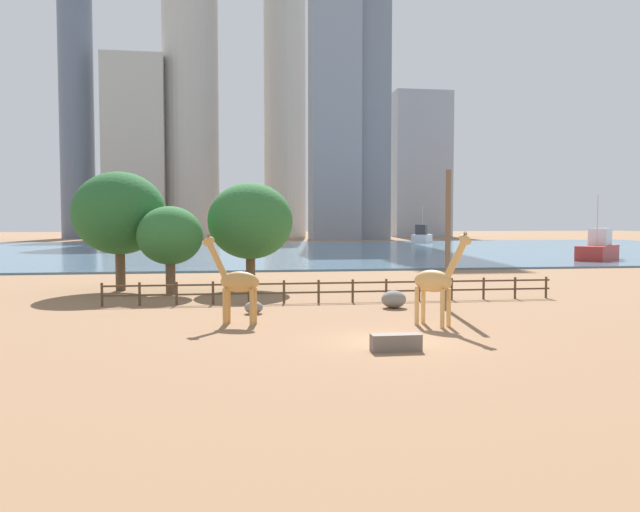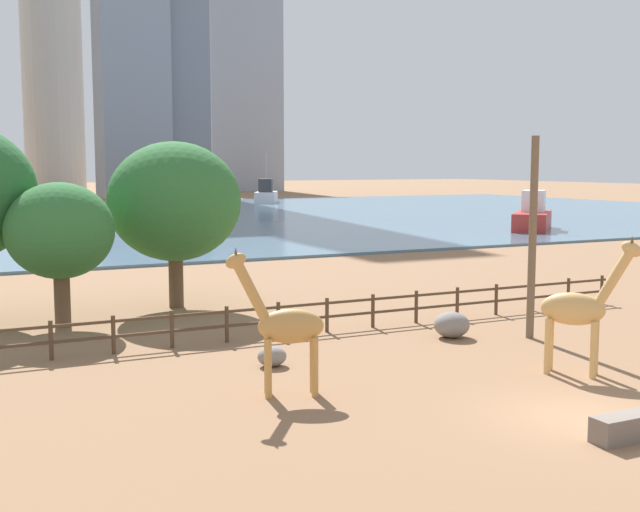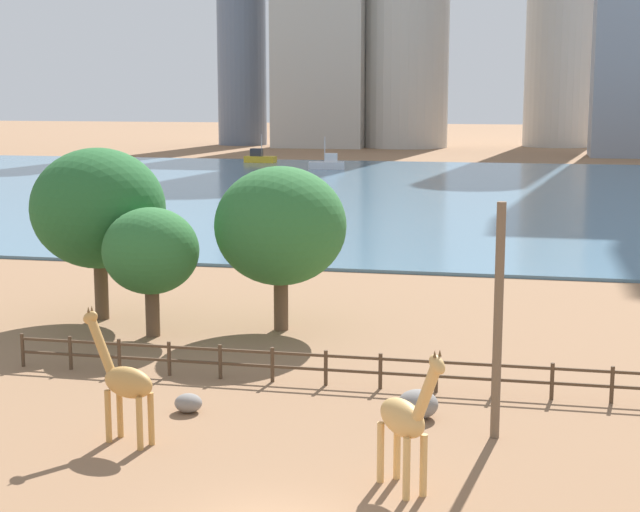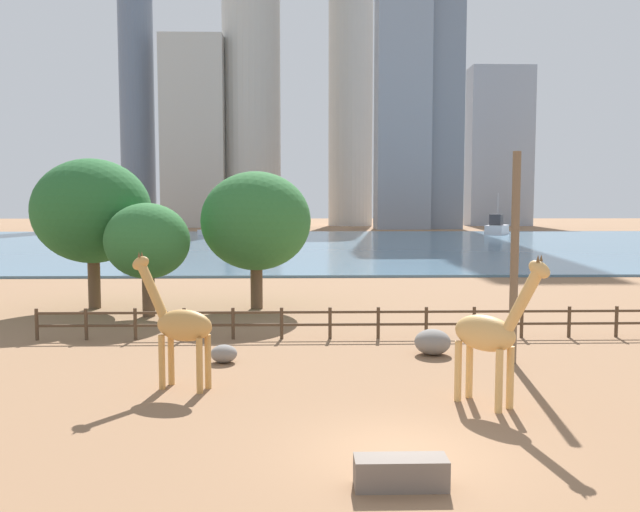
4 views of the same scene
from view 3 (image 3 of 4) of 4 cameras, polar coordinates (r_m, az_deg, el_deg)
name	(u,v)px [view 3 (image 3 of 4)]	position (r m, az deg, el deg)	size (l,w,h in m)	color
ground_plane	(468,193)	(102.13, 8.59, 3.66)	(400.00, 400.00, 0.00)	#8C6647
harbor_water	(466,195)	(99.14, 8.49, 3.54)	(180.00, 86.00, 0.20)	slate
giraffe_tall	(124,381)	(30.18, -11.31, -7.16)	(2.72, 1.40, 4.08)	#C18C47
giraffe_companion	(406,419)	(26.21, 5.00, -9.44)	(2.22, 2.55, 4.23)	tan
utility_pole	(498,322)	(30.05, 10.32, -3.80)	(0.28, 0.28, 7.29)	brown
boulder_near_fence	(418,404)	(32.33, 5.72, -8.57)	(1.32, 1.25, 0.94)	gray
boulder_by_pole	(188,403)	(33.07, -7.67, -8.47)	(0.92, 0.83, 0.63)	gray
enclosure_fence	(354,367)	(35.31, 1.99, -6.46)	(26.12, 0.14, 1.30)	#4C3826
tree_left_large	(151,252)	(42.45, -9.82, 0.26)	(4.14, 4.14, 5.61)	brown
tree_center_broad	(280,226)	(42.80, -2.32, 1.75)	(5.79, 5.79, 7.28)	brown
tree_right_tall	(98,209)	(45.92, -12.77, 2.71)	(6.13, 6.13, 7.95)	brown
boat_tug	(328,164)	(128.60, 0.44, 5.40)	(4.92, 2.54, 4.22)	silver
boat_barge	(259,158)	(140.52, -3.54, 5.73)	(4.62, 2.03, 4.03)	gold
skyline_block_left	(320,7)	(180.18, -0.02, 14.28)	(16.49, 8.93, 49.89)	#B7B2A8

